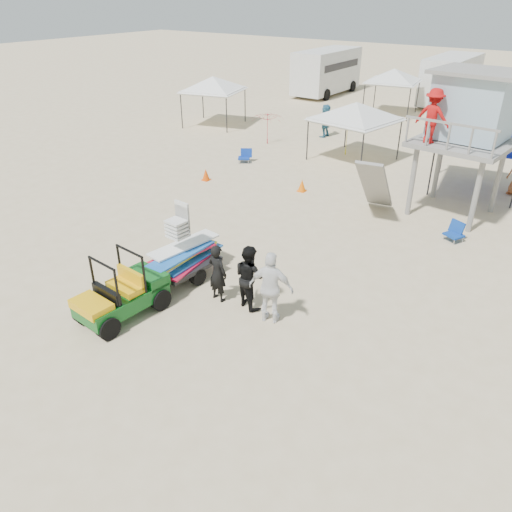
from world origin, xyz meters
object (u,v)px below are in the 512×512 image
Objects in this scene: surf_trailer at (183,252)px; canopy_blue at (485,126)px; man_left at (218,273)px; utility_cart at (119,289)px; lifeguard_tower at (467,112)px.

canopy_blue is (4.85, 12.33, 1.81)m from surf_trailer.
utility_cart is at bearing 58.93° from man_left.
lifeguard_tower is 3.15m from canopy_blue.
lifeguard_tower reaches higher than canopy_blue.
man_left is at bearing -11.19° from surf_trailer.
surf_trailer is 0.66× the size of canopy_blue.
lifeguard_tower is at bearing 67.84° from utility_cart.
surf_trailer is 13.37m from canopy_blue.
utility_cart is at bearing -90.05° from surf_trailer.
utility_cart is at bearing -108.33° from canopy_blue.
canopy_blue reaches higher than surf_trailer.
lifeguard_tower reaches higher than utility_cart.
surf_trailer is 1.50× the size of man_left.
lifeguard_tower reaches higher than man_left.
man_left is 0.33× the size of lifeguard_tower.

